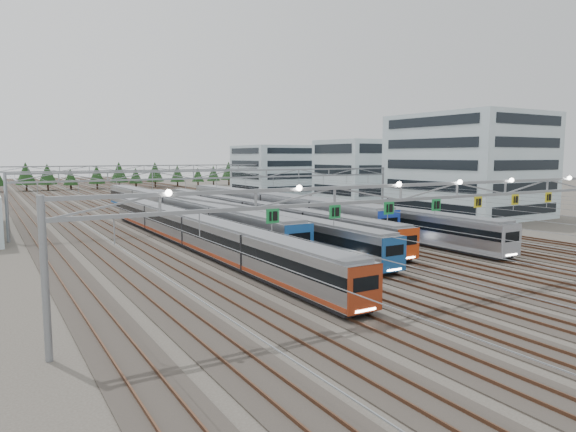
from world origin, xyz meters
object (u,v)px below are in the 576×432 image
train_b (173,209)px  gantry_near (458,193)px  depot_bldg_mid (357,170)px  train_c (226,215)px  train_d (250,212)px  train_e (270,206)px  gantry_far (144,172)px  depot_bldg_north (282,170)px  train_a (194,231)px  depot_bldg_south (467,165)px  gantry_mid (231,181)px  train_f (335,213)px

train_b → gantry_near: gantry_near is taller
train_b → depot_bldg_mid: bearing=21.8°
train_c → train_d: 4.75m
train_e → gantry_near: 42.11m
train_c → gantry_near: bearing=-86.6°
gantry_near → gantry_far: gantry_near is taller
depot_bldg_mid → depot_bldg_north: bearing=99.3°
train_a → gantry_far: gantry_far is taller
depot_bldg_mid → train_b: bearing=-158.2°
train_b → depot_bldg_south: bearing=-16.4°
train_b → gantry_mid: (6.75, -5.53, 4.19)m
train_b → gantry_far: gantry_far is taller
train_a → gantry_near: (11.20, -25.30, 5.14)m
train_e → train_a: bearing=-138.4°
gantry_mid → train_a: bearing=-127.2°
gantry_near → train_f: bearing=69.9°
train_d → depot_bldg_mid: size_ratio=3.95×
train_a → train_f: size_ratio=1.03×
train_f → gantry_mid: (-11.25, 9.23, 4.35)m
train_e → train_f: train_e is taller
gantry_far → train_d: bearing=-87.2°
train_d → depot_bldg_mid: depot_bldg_mid is taller
gantry_near → depot_bldg_mid: bearing=56.8°
train_b → depot_bldg_north: size_ratio=3.13×
train_d → gantry_mid: size_ratio=1.12×
train_a → gantry_mid: 19.13m
train_a → train_c: (9.00, 11.90, -0.03)m
depot_bldg_south → depot_bldg_mid: bearing=84.2°
gantry_near → depot_bldg_south: (39.35, 32.11, 1.24)m
train_e → train_f: bearing=-66.6°
train_a → train_e: (18.00, 15.98, 0.34)m
train_a → train_e: bearing=41.6°
gantry_far → gantry_mid: bearing=-90.0°
gantry_far → train_f: bearing=-78.3°
train_d → gantry_far: (-2.25, 46.39, 4.47)m
train_d → gantry_mid: bearing=148.2°
depot_bldg_south → gantry_far: bearing=126.6°
train_e → gantry_far: (-6.75, 43.84, 4.10)m
train_c → depot_bldg_north: depot_bldg_north is taller
train_f → gantry_far: 55.56m
gantry_near → depot_bldg_mid: 78.16m
train_c → train_d: (4.50, 1.53, 0.00)m
train_c → gantry_far: bearing=87.3°
gantry_near → train_c: bearing=93.4°
train_a → train_c: 14.92m
depot_bldg_south → train_c: bearing=173.0°
train_d → gantry_mid: gantry_mid is taller
train_b → train_f: size_ratio=1.24×
train_c → train_e: size_ratio=1.25×
train_e → depot_bldg_north: (31.64, 50.53, 4.00)m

